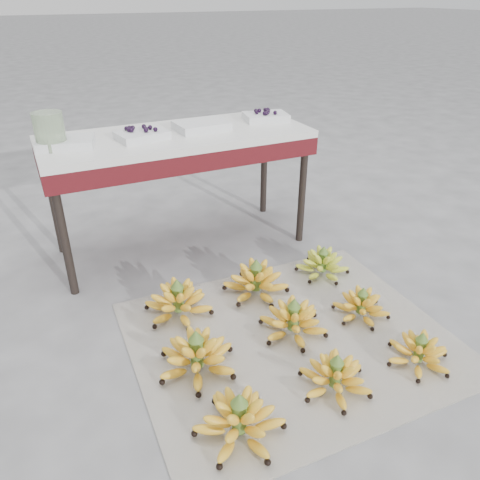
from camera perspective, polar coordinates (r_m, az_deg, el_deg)
name	(u,v)px	position (r m, az deg, el deg)	size (l,w,h in m)	color
ground	(270,336)	(1.97, 3.62, -11.58)	(60.00, 60.00, 0.00)	slate
newspaper_mat	(290,338)	(1.96, 6.17, -11.84)	(1.25, 1.05, 0.01)	white
bunch_front_left	(239,421)	(1.57, -0.08, -21.18)	(0.39, 0.39, 0.18)	yellow
bunch_front_center	(335,377)	(1.74, 11.53, -16.04)	(0.33, 0.33, 0.16)	yellow
bunch_front_right	(419,353)	(1.93, 20.97, -12.71)	(0.31, 0.31, 0.15)	yellow
bunch_mid_left	(197,356)	(1.78, -5.27, -13.95)	(0.33, 0.33, 0.18)	yellow
bunch_mid_center	(293,321)	(1.95, 6.49, -9.78)	(0.29, 0.29, 0.17)	yellow
bunch_mid_right	(361,306)	(2.10, 14.56, -7.78)	(0.28, 0.28, 0.15)	yellow
bunch_back_left	(178,302)	(2.06, -7.54, -7.52)	(0.38, 0.38, 0.18)	yellow
bunch_back_center	(256,282)	(2.17, 1.95, -5.08)	(0.38, 0.38, 0.18)	yellow
bunch_back_right	(322,264)	(2.35, 10.01, -2.94)	(0.32, 0.32, 0.16)	#96BB39
vendor_table	(177,147)	(2.41, -7.64, 11.14)	(1.32, 0.53, 0.63)	black
tray_far_left	(66,143)	(2.28, -20.42, 11.06)	(0.28, 0.23, 0.04)	silver
tray_left	(142,135)	(2.31, -11.90, 12.46)	(0.25, 0.20, 0.06)	silver
tray_right	(202,126)	(2.43, -4.71, 13.72)	(0.27, 0.20, 0.04)	silver
tray_far_right	(266,116)	(2.62, 3.15, 14.82)	(0.26, 0.20, 0.06)	silver
glass_jar	(50,131)	(2.25, -22.19, 12.20)	(0.13, 0.13, 0.16)	#B7D2A7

